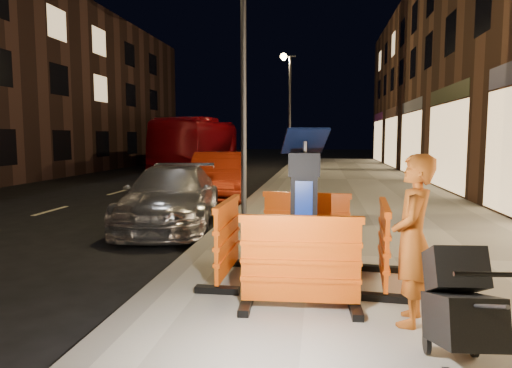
# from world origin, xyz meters

# --- Properties ---
(ground_plane) EXTENTS (120.00, 120.00, 0.00)m
(ground_plane) POSITION_xyz_m (0.00, 0.00, 0.00)
(ground_plane) COLOR black
(ground_plane) RESTS_ON ground
(sidewalk) EXTENTS (6.00, 60.00, 0.15)m
(sidewalk) POSITION_xyz_m (3.00, 0.00, 0.07)
(sidewalk) COLOR gray
(sidewalk) RESTS_ON ground
(kerb) EXTENTS (0.30, 60.00, 0.15)m
(kerb) POSITION_xyz_m (0.00, 0.00, 0.07)
(kerb) COLOR slate
(kerb) RESTS_ON ground
(parking_kiosk) EXTENTS (0.58, 0.58, 1.77)m
(parking_kiosk) POSITION_xyz_m (1.72, -1.33, 1.03)
(parking_kiosk) COLOR black
(parking_kiosk) RESTS_ON sidewalk
(barrier_front) EXTENTS (1.29, 0.57, 0.99)m
(barrier_front) POSITION_xyz_m (1.72, -2.28, 0.64)
(barrier_front) COLOR #EB550D
(barrier_front) RESTS_ON sidewalk
(barrier_back) EXTENTS (1.31, 0.64, 0.99)m
(barrier_back) POSITION_xyz_m (1.72, -0.38, 0.64)
(barrier_back) COLOR #EB550D
(barrier_back) RESTS_ON sidewalk
(barrier_kerbside) EXTENTS (0.53, 1.27, 0.99)m
(barrier_kerbside) POSITION_xyz_m (0.77, -1.33, 0.64)
(barrier_kerbside) COLOR #EB550D
(barrier_kerbside) RESTS_ON sidewalk
(barrier_bldgside) EXTENTS (0.62, 1.30, 0.99)m
(barrier_bldgside) POSITION_xyz_m (2.67, -1.33, 0.64)
(barrier_bldgside) COLOR #EB550D
(barrier_bldgside) RESTS_ON sidewalk
(car_silver) EXTENTS (2.45, 4.65, 1.29)m
(car_silver) POSITION_xyz_m (-1.25, 2.53, 0.00)
(car_silver) COLOR silver
(car_silver) RESTS_ON ground
(car_red) EXTENTS (2.10, 4.53, 1.44)m
(car_red) POSITION_xyz_m (-1.15, 6.73, 0.00)
(car_red) COLOR maroon
(car_red) RESTS_ON ground
(bus_doubledecker) EXTENTS (2.52, 10.60, 2.95)m
(bus_doubledecker) POSITION_xyz_m (-5.05, 19.06, 0.00)
(bus_doubledecker) COLOR maroon
(bus_doubledecker) RESTS_ON ground
(man) EXTENTS (0.53, 0.67, 1.62)m
(man) POSITION_xyz_m (2.77, -2.44, 0.96)
(man) COLOR #A04C15
(man) RESTS_ON sidewalk
(stroller) EXTENTS (0.54, 0.77, 0.91)m
(stroller) POSITION_xyz_m (2.97, -3.34, 0.61)
(stroller) COLOR black
(stroller) RESTS_ON sidewalk
(street_lamp_mid) EXTENTS (0.12, 0.12, 6.00)m
(street_lamp_mid) POSITION_xyz_m (0.25, 3.00, 3.15)
(street_lamp_mid) COLOR #3F3F44
(street_lamp_mid) RESTS_ON sidewalk
(street_lamp_far) EXTENTS (0.12, 0.12, 6.00)m
(street_lamp_far) POSITION_xyz_m (0.25, 18.00, 3.15)
(street_lamp_far) COLOR #3F3F44
(street_lamp_far) RESTS_ON sidewalk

